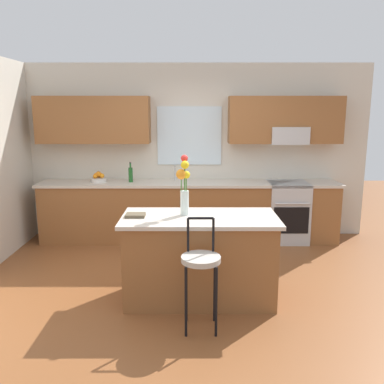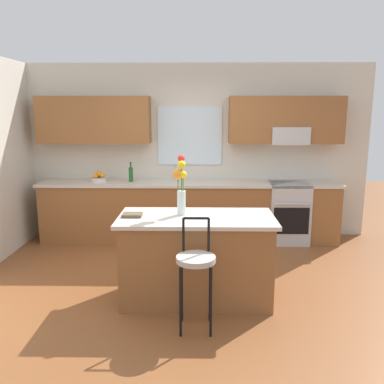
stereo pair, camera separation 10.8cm
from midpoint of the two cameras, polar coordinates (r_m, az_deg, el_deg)
ground_plane at (r=4.82m, az=-1.38°, el=-13.09°), size 14.00×14.00×0.00m
back_wall_assembly at (r=6.38m, az=-0.83°, el=7.09°), size 5.60×0.50×2.70m
counter_run at (r=6.27m, az=-1.11°, el=-2.66°), size 4.56×0.64×0.92m
sink_faucet at (r=6.30m, az=-3.13°, el=2.92°), size 0.02×0.13×0.23m
oven_range at (r=6.40m, az=12.51°, el=-2.69°), size 0.60×0.64×0.92m
kitchen_island at (r=4.35m, az=0.14°, el=-9.28°), size 1.62×0.77×0.92m
bar_stool_near at (r=3.73m, az=0.21°, el=-10.10°), size 0.36×0.36×1.04m
flower_vase at (r=4.19m, az=-2.10°, el=1.06°), size 0.15×0.15×0.63m
cookbook at (r=4.24m, az=-8.91°, el=-3.26°), size 0.20×0.15×0.03m
fruit_bowl_oranges at (r=6.34m, az=-13.72°, el=1.90°), size 0.24×0.24×0.16m
bottle_olive_oil at (r=6.23m, az=-9.36°, el=2.49°), size 0.06×0.06×0.30m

